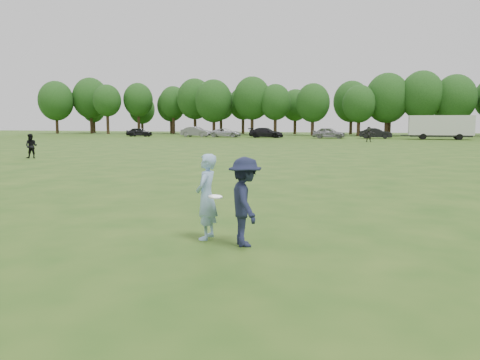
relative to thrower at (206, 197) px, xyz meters
The scene contains 14 objects.
ground 1.67m from the thrower, 15.47° to the right, with size 200.00×200.00×0.00m, color #264D15.
thrower is the anchor object (origin of this frame).
defender 0.92m from the thrower, 17.44° to the right, with size 1.09×0.62×1.68m, color #1A1F3A.
player_far_a 24.41m from the thrower, 138.03° to the left, with size 0.77×0.60×1.58m, color black.
player_far_d 48.54m from the thrower, 87.64° to the left, with size 1.66×0.53×1.79m, color #292929.
car_a 68.43m from the thrower, 119.79° to the left, with size 1.67×4.16×1.42m, color black.
car_b 64.88m from the thrower, 112.13° to the left, with size 1.67×4.78×1.58m, color slate.
car_c 63.15m from the thrower, 107.96° to the left, with size 2.20×4.77×1.33m, color silver.
car_d 60.83m from the thrower, 102.32° to the left, with size 2.08×5.11×1.48m, color black.
car_e 59.05m from the thrower, 93.60° to the left, with size 1.85×4.59×1.56m, color gray.
car_f 60.28m from the thrower, 87.43° to the left, with size 1.56×4.47×1.47m, color black.
disc_in_play 0.44m from the thrower, 46.12° to the right, with size 0.28×0.28×0.06m.
cargo_trailer 59.99m from the thrower, 79.48° to the left, with size 9.00×2.75×3.20m.
treeline 76.82m from the thrower, 86.87° to the left, with size 130.35×18.39×11.74m.
Camera 1 is at (1.88, -8.20, 2.32)m, focal length 35.00 mm.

